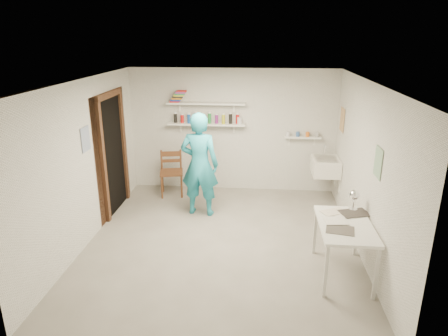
# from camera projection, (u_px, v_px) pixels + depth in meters

# --- Properties ---
(floor) EXTENTS (4.00, 4.50, 0.02)m
(floor) POSITION_uv_depth(u_px,v_px,m) (222.00, 242.00, 6.07)
(floor) COLOR slate
(floor) RESTS_ON ground
(ceiling) EXTENTS (4.00, 4.50, 0.02)m
(ceiling) POSITION_uv_depth(u_px,v_px,m) (221.00, 81.00, 5.29)
(ceiling) COLOR silver
(ceiling) RESTS_ON wall_back
(wall_back) EXTENTS (4.00, 0.02, 2.40)m
(wall_back) POSITION_uv_depth(u_px,v_px,m) (233.00, 131.00, 7.81)
(wall_back) COLOR silver
(wall_back) RESTS_ON ground
(wall_front) EXTENTS (4.00, 0.02, 2.40)m
(wall_front) POSITION_uv_depth(u_px,v_px,m) (197.00, 247.00, 3.55)
(wall_front) COLOR silver
(wall_front) RESTS_ON ground
(wall_left) EXTENTS (0.02, 4.50, 2.40)m
(wall_left) POSITION_uv_depth(u_px,v_px,m) (85.00, 163.00, 5.85)
(wall_left) COLOR silver
(wall_left) RESTS_ON ground
(wall_right) EXTENTS (0.02, 4.50, 2.40)m
(wall_right) POSITION_uv_depth(u_px,v_px,m) (366.00, 171.00, 5.51)
(wall_right) COLOR silver
(wall_right) RESTS_ON ground
(doorway_recess) EXTENTS (0.02, 0.90, 2.00)m
(doorway_recess) POSITION_uv_depth(u_px,v_px,m) (113.00, 156.00, 6.91)
(doorway_recess) COLOR black
(doorway_recess) RESTS_ON wall_left
(corridor_box) EXTENTS (1.40, 1.50, 2.10)m
(corridor_box) POSITION_uv_depth(u_px,v_px,m) (73.00, 152.00, 6.95)
(corridor_box) COLOR brown
(corridor_box) RESTS_ON ground
(door_lintel) EXTENTS (0.06, 1.05, 0.10)m
(door_lintel) POSITION_uv_depth(u_px,v_px,m) (109.00, 95.00, 6.57)
(door_lintel) COLOR brown
(door_lintel) RESTS_ON wall_left
(door_jamb_near) EXTENTS (0.06, 0.10, 2.00)m
(door_jamb_near) POSITION_uv_depth(u_px,v_px,m) (103.00, 164.00, 6.43)
(door_jamb_near) COLOR brown
(door_jamb_near) RESTS_ON ground
(door_jamb_far) EXTENTS (0.06, 0.10, 2.00)m
(door_jamb_far) POSITION_uv_depth(u_px,v_px,m) (124.00, 148.00, 7.38)
(door_jamb_far) COLOR brown
(door_jamb_far) RESTS_ON ground
(shelf_lower) EXTENTS (1.50, 0.22, 0.03)m
(shelf_lower) POSITION_uv_depth(u_px,v_px,m) (206.00, 124.00, 7.69)
(shelf_lower) COLOR white
(shelf_lower) RESTS_ON wall_back
(shelf_upper) EXTENTS (1.50, 0.22, 0.03)m
(shelf_upper) POSITION_uv_depth(u_px,v_px,m) (206.00, 103.00, 7.56)
(shelf_upper) COLOR white
(shelf_upper) RESTS_ON wall_back
(ledge_shelf) EXTENTS (0.70, 0.14, 0.03)m
(ledge_shelf) POSITION_uv_depth(u_px,v_px,m) (302.00, 137.00, 7.64)
(ledge_shelf) COLOR white
(ledge_shelf) RESTS_ON wall_back
(poster_left) EXTENTS (0.01, 0.28, 0.36)m
(poster_left) POSITION_uv_depth(u_px,v_px,m) (86.00, 139.00, 5.79)
(poster_left) COLOR #334C7F
(poster_left) RESTS_ON wall_left
(poster_right_a) EXTENTS (0.01, 0.34, 0.42)m
(poster_right_a) POSITION_uv_depth(u_px,v_px,m) (342.00, 120.00, 7.10)
(poster_right_a) COLOR #995933
(poster_right_a) RESTS_ON wall_right
(poster_right_b) EXTENTS (0.01, 0.30, 0.38)m
(poster_right_b) POSITION_uv_depth(u_px,v_px,m) (378.00, 162.00, 4.90)
(poster_right_b) COLOR #3F724C
(poster_right_b) RESTS_ON wall_right
(belfast_sink) EXTENTS (0.48, 0.60, 0.30)m
(belfast_sink) POSITION_uv_depth(u_px,v_px,m) (326.00, 166.00, 7.29)
(belfast_sink) COLOR white
(belfast_sink) RESTS_ON wall_right
(man) EXTENTS (0.70, 0.50, 1.80)m
(man) POSITION_uv_depth(u_px,v_px,m) (200.00, 165.00, 6.75)
(man) COLOR teal
(man) RESTS_ON ground
(wall_clock) EXTENTS (0.32, 0.07, 0.32)m
(wall_clock) POSITION_uv_depth(u_px,v_px,m) (200.00, 144.00, 6.86)
(wall_clock) COLOR beige
(wall_clock) RESTS_ON man
(wooden_chair) EXTENTS (0.50, 0.49, 0.93)m
(wooden_chair) POSITION_uv_depth(u_px,v_px,m) (171.00, 172.00, 7.70)
(wooden_chair) COLOR brown
(wooden_chair) RESTS_ON ground
(work_table) EXTENTS (0.66, 1.09, 0.73)m
(work_table) POSITION_uv_depth(u_px,v_px,m) (343.00, 249.00, 5.14)
(work_table) COLOR white
(work_table) RESTS_ON ground
(desk_lamp) EXTENTS (0.14, 0.14, 0.14)m
(desk_lamp) POSITION_uv_depth(u_px,v_px,m) (354.00, 195.00, 5.35)
(desk_lamp) COLOR silver
(desk_lamp) RESTS_ON work_table
(spray_cans) EXTENTS (1.32, 0.06, 0.17)m
(spray_cans) POSITION_uv_depth(u_px,v_px,m) (206.00, 119.00, 7.65)
(spray_cans) COLOR black
(spray_cans) RESTS_ON shelf_lower
(book_stack) EXTENTS (0.32, 0.14, 0.22)m
(book_stack) POSITION_uv_depth(u_px,v_px,m) (178.00, 96.00, 7.56)
(book_stack) COLOR red
(book_stack) RESTS_ON shelf_upper
(ledge_pots) EXTENTS (0.48, 0.07, 0.09)m
(ledge_pots) POSITION_uv_depth(u_px,v_px,m) (303.00, 134.00, 7.62)
(ledge_pots) COLOR silver
(ledge_pots) RESTS_ON ledge_shelf
(papers) EXTENTS (0.30, 0.22, 0.02)m
(papers) POSITION_uv_depth(u_px,v_px,m) (346.00, 223.00, 5.02)
(papers) COLOR silver
(papers) RESTS_ON work_table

